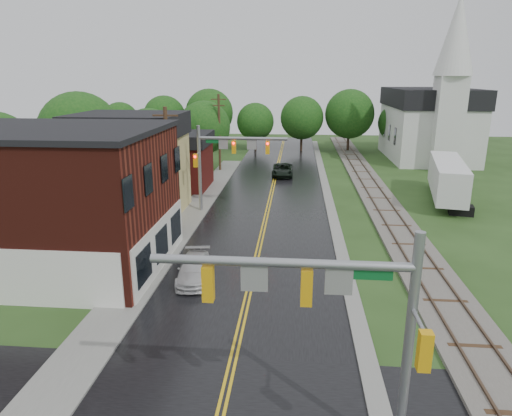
# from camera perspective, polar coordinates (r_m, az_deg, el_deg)

# --- Properties ---
(main_road) EXTENTS (10.00, 90.00, 0.02)m
(main_road) POSITION_cam_1_polar(r_m,az_deg,el_deg) (41.05, 1.66, 0.60)
(main_road) COLOR black
(main_road) RESTS_ON ground
(curb_right) EXTENTS (0.80, 70.00, 0.12)m
(curb_right) POSITION_cam_1_polar(r_m,az_deg,el_deg) (45.91, 8.80, 2.11)
(curb_right) COLOR gray
(curb_right) RESTS_ON ground
(sidewalk_left) EXTENTS (2.40, 50.00, 0.12)m
(sidewalk_left) POSITION_cam_1_polar(r_m,az_deg,el_deg) (37.19, -8.40, -1.25)
(sidewalk_left) COLOR gray
(sidewalk_left) RESTS_ON ground
(brick_building) EXTENTS (14.30, 10.30, 8.30)m
(brick_building) POSITION_cam_1_polar(r_m,az_deg,el_deg) (29.43, -25.33, 1.05)
(brick_building) COLOR #4C1710
(brick_building) RESTS_ON ground
(yellow_house) EXTENTS (8.00, 7.00, 6.40)m
(yellow_house) POSITION_cam_1_polar(r_m,az_deg,el_deg) (38.70, -15.21, 3.94)
(yellow_house) COLOR tan
(yellow_house) RESTS_ON ground
(darkred_building) EXTENTS (7.00, 6.00, 4.40)m
(darkred_building) POSITION_cam_1_polar(r_m,az_deg,el_deg) (46.99, -10.24, 5.11)
(darkred_building) COLOR #3F0F0C
(darkred_building) RESTS_ON ground
(church) EXTENTS (10.40, 18.40, 20.00)m
(church) POSITION_cam_1_polar(r_m,az_deg,el_deg) (65.81, 21.05, 10.64)
(church) COLOR silver
(church) RESTS_ON ground
(railroad) EXTENTS (3.20, 80.00, 0.30)m
(railroad) POSITION_cam_1_polar(r_m,az_deg,el_deg) (46.42, 14.48, 2.07)
(railroad) COLOR #59544C
(railroad) RESTS_ON ground
(traffic_signal_near) EXTENTS (7.34, 0.30, 7.20)m
(traffic_signal_near) POSITION_cam_1_polar(r_m,az_deg,el_deg) (13.03, 9.65, -11.99)
(traffic_signal_near) COLOR gray
(traffic_signal_near) RESTS_ON ground
(traffic_signal_far) EXTENTS (7.34, 0.43, 7.20)m
(traffic_signal_far) POSITION_cam_1_polar(r_m,az_deg,el_deg) (37.42, -3.91, 6.83)
(traffic_signal_far) COLOR gray
(traffic_signal_far) RESTS_ON ground
(utility_pole_b) EXTENTS (1.80, 0.28, 9.00)m
(utility_pole_b) POSITION_cam_1_polar(r_m,az_deg,el_deg) (33.37, -10.93, 4.98)
(utility_pole_b) COLOR #382616
(utility_pole_b) RESTS_ON ground
(utility_pole_c) EXTENTS (1.80, 0.28, 9.00)m
(utility_pole_c) POSITION_cam_1_polar(r_m,az_deg,el_deg) (54.60, -4.61, 9.53)
(utility_pole_c) COLOR #382616
(utility_pole_c) RESTS_ON ground
(tree_left_b) EXTENTS (7.60, 7.60, 9.69)m
(tree_left_b) POSITION_cam_1_polar(r_m,az_deg,el_deg) (46.33, -20.99, 8.56)
(tree_left_b) COLOR black
(tree_left_b) RESTS_ON ground
(tree_left_c) EXTENTS (6.00, 6.00, 7.65)m
(tree_left_c) POSITION_cam_1_polar(r_m,az_deg,el_deg) (52.36, -13.08, 8.65)
(tree_left_c) COLOR black
(tree_left_c) RESTS_ON ground
(tree_left_e) EXTENTS (6.40, 6.40, 8.16)m
(tree_left_e) POSITION_cam_1_polar(r_m,az_deg,el_deg) (56.82, -6.35, 9.84)
(tree_left_e) COLOR black
(tree_left_e) RESTS_ON ground
(suv_dark) EXTENTS (2.36, 5.02, 1.39)m
(suv_dark) POSITION_cam_1_polar(r_m,az_deg,el_deg) (52.16, 3.34, 4.75)
(suv_dark) COLOR black
(suv_dark) RESTS_ON ground
(pickup_white) EXTENTS (2.22, 4.48, 1.25)m
(pickup_white) POSITION_cam_1_polar(r_m,az_deg,el_deg) (26.00, -7.72, -7.61)
(pickup_white) COLOR silver
(pickup_white) RESTS_ON ground
(semi_trailer) EXTENTS (4.78, 11.79, 3.68)m
(semi_trailer) POSITION_cam_1_polar(r_m,az_deg,el_deg) (44.71, 22.83, 3.53)
(semi_trailer) COLOR black
(semi_trailer) RESTS_ON ground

